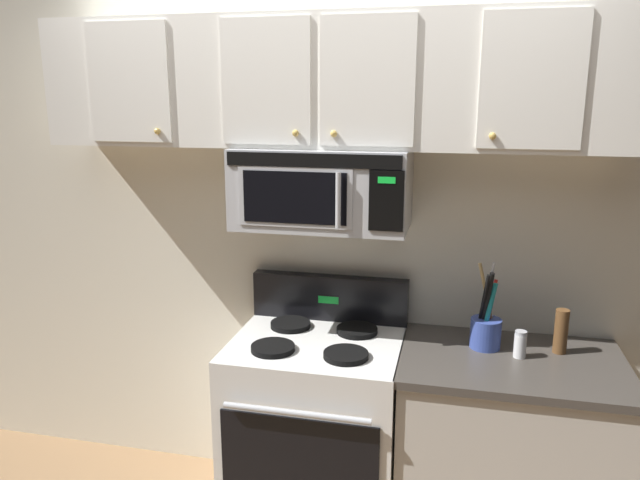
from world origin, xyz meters
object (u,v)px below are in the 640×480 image
at_px(utensil_crock_blue, 486,327).
at_px(stove_range, 317,428).
at_px(salt_shaker, 520,344).
at_px(over_range_microwave, 323,188).
at_px(pepper_mill, 561,331).

bearing_deg(utensil_crock_blue, stove_range, -172.42).
distance_m(utensil_crock_blue, salt_shaker, 0.16).
bearing_deg(stove_range, over_range_microwave, 90.14).
xyz_separation_m(stove_range, over_range_microwave, (-0.00, 0.12, 1.11)).
relative_size(over_range_microwave, salt_shaker, 6.52).
height_order(stove_range, salt_shaker, stove_range).
bearing_deg(pepper_mill, stove_range, -173.80).
distance_m(stove_range, utensil_crock_blue, 0.91).
bearing_deg(salt_shaker, pepper_mill, 27.40).
distance_m(stove_range, over_range_microwave, 1.11).
height_order(utensil_crock_blue, salt_shaker, utensil_crock_blue).
bearing_deg(utensil_crock_blue, over_range_microwave, 178.50).
relative_size(utensil_crock_blue, salt_shaker, 3.34).
height_order(over_range_microwave, utensil_crock_blue, over_range_microwave).
relative_size(utensil_crock_blue, pepper_mill, 2.02).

